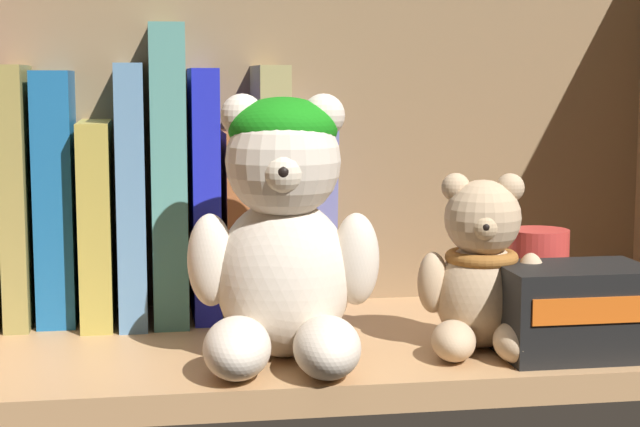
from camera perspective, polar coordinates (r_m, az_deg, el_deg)
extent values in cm
cube|color=tan|center=(80.40, -0.92, -7.41)|extent=(65.49, 25.88, 2.00)
cube|color=olive|center=(91.25, -2.19, 4.52)|extent=(67.89, 1.20, 33.94)
cube|color=olive|center=(87.85, -15.95, 1.03)|extent=(1.96, 11.33, 20.47)
cube|color=#195A95|center=(87.58, -14.05, 0.94)|extent=(2.97, 9.63, 20.05)
cube|color=#A2923E|center=(87.61, -11.94, -0.31)|extent=(2.45, 13.61, 16.07)
cube|color=#537FA7|center=(87.26, -10.16, 1.21)|extent=(2.18, 13.93, 20.60)
cube|color=teal|center=(87.11, -8.26, 2.24)|extent=(2.73, 13.21, 23.65)
cube|color=#1C23BD|center=(87.39, -6.33, 1.16)|extent=(2.15, 11.39, 20.23)
cube|color=brown|center=(87.87, -4.58, -0.44)|extent=(2.21, 11.10, 15.18)
cube|color=#9B905A|center=(87.82, -2.78, 1.31)|extent=(2.46, 10.58, 20.47)
cube|color=#6265A5|center=(88.52, -0.61, -0.02)|extent=(3.57, 9.07, 16.27)
ellipsoid|color=beige|center=(73.78, -1.98, -3.50)|extent=(9.52, 8.74, 11.20)
sphere|color=beige|center=(72.11, -2.01, 2.85)|extent=(7.96, 7.96, 7.96)
sphere|color=beige|center=(72.54, -4.24, 5.32)|extent=(2.99, 2.99, 2.99)
sphere|color=beige|center=(72.56, 0.19, 5.34)|extent=(2.99, 2.99, 2.99)
sphere|color=beige|center=(69.34, -2.00, 2.27)|extent=(2.99, 2.99, 2.99)
sphere|color=black|center=(68.29, -2.00, 2.26)|extent=(1.05, 1.05, 1.05)
ellipsoid|color=beige|center=(69.45, -4.51, -7.27)|extent=(5.37, 7.97, 3.98)
ellipsoid|color=beige|center=(69.47, 0.61, -7.24)|extent=(5.37, 7.97, 3.98)
ellipsoid|color=beige|center=(73.14, -5.94, -2.52)|extent=(3.61, 3.61, 6.47)
ellipsoid|color=beige|center=(73.17, 1.97, -2.48)|extent=(3.61, 3.61, 6.47)
ellipsoid|color=#147812|center=(72.53, -2.02, 4.61)|extent=(7.57, 7.57, 4.38)
ellipsoid|color=tan|center=(77.29, 8.70, -4.39)|extent=(6.58, 6.04, 7.74)
sphere|color=tan|center=(75.95, 8.80, -0.24)|extent=(5.51, 5.51, 5.51)
sphere|color=tan|center=(75.94, 7.36, 1.42)|extent=(2.06, 2.06, 2.06)
sphere|color=tan|center=(76.27, 10.25, 1.38)|extent=(2.06, 2.06, 2.06)
sphere|color=tan|center=(74.07, 8.92, -0.69)|extent=(2.06, 2.06, 2.06)
sphere|color=black|center=(73.35, 8.97, -0.73)|extent=(0.72, 0.72, 0.72)
ellipsoid|color=tan|center=(74.12, 7.24, -6.85)|extent=(4.20, 5.73, 2.75)
ellipsoid|color=tan|center=(74.49, 10.53, -6.85)|extent=(4.20, 5.73, 2.75)
ellipsoid|color=tan|center=(76.50, 6.13, -3.73)|extent=(2.69, 2.69, 4.47)
ellipsoid|color=tan|center=(77.09, 11.32, -3.75)|extent=(2.69, 2.69, 4.47)
torus|color=#985D27|center=(76.77, 8.74, -2.35)|extent=(5.28, 5.28, 0.99)
cylinder|color=#C63833|center=(84.11, 11.68, -3.47)|extent=(4.68, 4.68, 7.81)
cube|color=black|center=(76.61, 13.56, -5.13)|extent=(10.38, 7.03, 6.40)
cube|color=orange|center=(73.23, 14.67, -5.11)|extent=(8.82, 0.16, 1.79)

